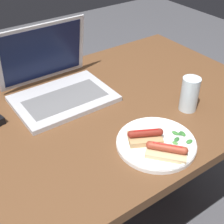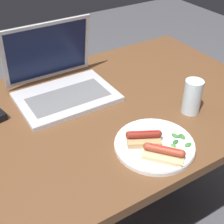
{
  "view_description": "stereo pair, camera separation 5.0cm",
  "coord_description": "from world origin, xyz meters",
  "views": [
    {
      "loc": [
        -0.52,
        -0.78,
        1.41
      ],
      "look_at": [
        -0.04,
        -0.11,
        0.81
      ],
      "focal_mm": 50.0,
      "sensor_mm": 36.0,
      "label": 1
    },
    {
      "loc": [
        -0.47,
        -0.81,
        1.41
      ],
      "look_at": [
        -0.04,
        -0.11,
        0.81
      ],
      "focal_mm": 50.0,
      "sensor_mm": 36.0,
      "label": 2
    }
  ],
  "objects": [
    {
      "name": "desk",
      "position": [
        0.0,
        0.0,
        0.69
      ],
      "size": [
        1.26,
        0.82,
        0.75
      ],
      "color": "brown",
      "rests_on": "ground_plane"
    },
    {
      "name": "laptop",
      "position": [
        -0.1,
        0.16,
        0.8
      ],
      "size": [
        0.36,
        0.3,
        0.26
      ],
      "color": "#B7B7BC",
      "rests_on": "desk"
    },
    {
      "name": "plate",
      "position": [
        0.01,
        -0.26,
        0.76
      ],
      "size": [
        0.25,
        0.25,
        0.02
      ],
      "color": "white",
      "rests_on": "desk"
    },
    {
      "name": "sausage_toast_left",
      "position": [
        -0.01,
        -0.24,
        0.79
      ],
      "size": [
        0.12,
        0.1,
        0.04
      ],
      "rotation": [
        0.0,
        0.0,
        2.65
      ],
      "color": "tan",
      "rests_on": "plate"
    },
    {
      "name": "sausage_toast_middle",
      "position": [
        -0.0,
        -0.32,
        0.78
      ],
      "size": [
        0.13,
        0.13,
        0.04
      ],
      "rotation": [
        0.0,
        0.0,
        5.41
      ],
      "color": "#D6B784",
      "rests_on": "plate"
    },
    {
      "name": "salad_pile",
      "position": [
        0.09,
        -0.29,
        0.77
      ],
      "size": [
        0.07,
        0.08,
        0.01
      ],
      "color": "#4C8E3D",
      "rests_on": "plate"
    },
    {
      "name": "drinking_glass",
      "position": [
        0.24,
        -0.18,
        0.82
      ],
      "size": [
        0.06,
        0.06,
        0.13
      ],
      "color": "silver",
      "rests_on": "desk"
    }
  ]
}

